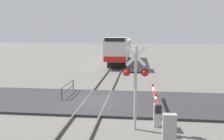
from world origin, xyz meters
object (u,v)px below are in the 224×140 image
(guard_railing, at_px, (68,88))
(crossing_signal, at_px, (136,79))
(locomotive, at_px, (120,49))
(utility_cabinet, at_px, (169,129))
(crossing_gate, at_px, (157,107))

(guard_railing, bearing_deg, crossing_signal, -47.80)
(locomotive, bearing_deg, crossing_signal, -83.90)
(crossing_signal, distance_m, utility_cabinet, 2.65)
(locomotive, bearing_deg, guard_railing, -96.65)
(crossing_signal, relative_size, crossing_gate, 0.76)
(crossing_signal, relative_size, guard_railing, 1.37)
(utility_cabinet, bearing_deg, crossing_gate, 97.82)
(crossing_signal, relative_size, utility_cabinet, 3.10)
(crossing_signal, distance_m, guard_railing, 7.47)
(crossing_gate, bearing_deg, crossing_signal, -133.06)
(crossing_gate, xyz_separation_m, guard_railing, (-5.95, 4.20, -0.13))
(crossing_gate, xyz_separation_m, utility_cabinet, (0.34, -2.46, -0.11))
(utility_cabinet, distance_m, guard_railing, 9.16)
(crossing_gate, bearing_deg, guard_railing, 144.75)
(crossing_signal, height_order, guard_railing, crossing_signal)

